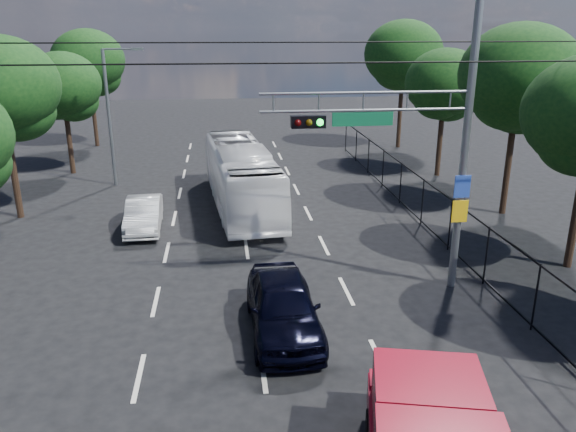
{
  "coord_description": "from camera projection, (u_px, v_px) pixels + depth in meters",
  "views": [
    {
      "loc": [
        -0.81,
        -7.94,
        8.02
      ],
      "look_at": [
        1.05,
        7.46,
        2.8
      ],
      "focal_mm": 35.0,
      "sensor_mm": 36.0,
      "label": 1
    }
  ],
  "objects": [
    {
      "name": "tree_left_d",
      "position": [
        64.0,
        90.0,
        31.09
      ],
      "size": [
        4.2,
        4.2,
        6.83
      ],
      "color": "black",
      "rests_on": "ground"
    },
    {
      "name": "white_van",
      "position": [
        144.0,
        214.0,
        23.31
      ],
      "size": [
        1.55,
        4.0,
        1.3
      ],
      "primitive_type": "imported",
      "rotation": [
        0.0,
        0.0,
        0.04
      ],
      "color": "silver",
      "rests_on": "ground"
    },
    {
      "name": "fence_right",
      "position": [
        438.0,
        214.0,
        22.1
      ],
      "size": [
        0.06,
        34.03,
        2.0
      ],
      "color": "black",
      "rests_on": "ground"
    },
    {
      "name": "streetlight_left",
      "position": [
        112.0,
        111.0,
        28.84
      ],
      "size": [
        2.09,
        0.22,
        7.08
      ],
      "color": "slate",
      "rests_on": "ground"
    },
    {
      "name": "white_bus",
      "position": [
        241.0,
        176.0,
        26.01
      ],
      "size": [
        3.42,
        10.7,
        2.93
      ],
      "primitive_type": "imported",
      "rotation": [
        0.0,
        0.0,
        0.09
      ],
      "color": "white",
      "rests_on": "ground"
    },
    {
      "name": "signal_mast",
      "position": [
        428.0,
        127.0,
        16.56
      ],
      "size": [
        6.43,
        0.39,
        9.5
      ],
      "color": "slate",
      "rests_on": "ground"
    },
    {
      "name": "utility_wires",
      "position": [
        246.0,
        56.0,
        16.12
      ],
      "size": [
        22.0,
        5.04,
        0.74
      ],
      "color": "black",
      "rests_on": "ground"
    },
    {
      "name": "tree_right_c",
      "position": [
        519.0,
        84.0,
        23.77
      ],
      "size": [
        5.1,
        5.1,
        8.29
      ],
      "color": "black",
      "rests_on": "ground"
    },
    {
      "name": "navy_hatchback",
      "position": [
        283.0,
        306.0,
        15.34
      ],
      "size": [
        1.93,
        4.66,
        1.58
      ],
      "primitive_type": "imported",
      "rotation": [
        0.0,
        0.0,
        0.01
      ],
      "color": "black",
      "rests_on": "ground"
    },
    {
      "name": "tree_left_e",
      "position": [
        89.0,
        66.0,
        38.34
      ],
      "size": [
        4.92,
        4.92,
        7.99
      ],
      "color": "black",
      "rests_on": "ground"
    },
    {
      "name": "tree_right_e",
      "position": [
        403.0,
        60.0,
        37.79
      ],
      "size": [
        5.28,
        5.28,
        8.58
      ],
      "color": "black",
      "rests_on": "ground"
    },
    {
      "name": "tree_right_d",
      "position": [
        445.0,
        89.0,
        30.59
      ],
      "size": [
        4.32,
        4.32,
        7.02
      ],
      "color": "black",
      "rests_on": "ground"
    },
    {
      "name": "lane_markings",
      "position": [
        244.0,
        231.0,
        23.29
      ],
      "size": [
        6.12,
        38.0,
        0.01
      ],
      "color": "beige",
      "rests_on": "ground"
    },
    {
      "name": "tree_left_c",
      "position": [
        2.0,
        94.0,
        23.3
      ],
      "size": [
        4.8,
        4.8,
        7.8
      ],
      "color": "black",
      "rests_on": "ground"
    }
  ]
}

